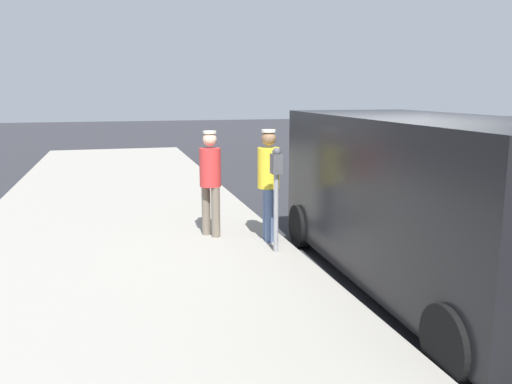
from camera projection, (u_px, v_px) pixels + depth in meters
ground_plane at (385, 270)px, 7.36m from camera, size 80.00×80.00×0.00m
sidewalk_slab at (127, 289)px, 6.44m from camera, size 5.00×32.00×0.15m
parking_meter_near at (276, 182)px, 7.53m from camera, size 0.14×0.18×1.52m
pedestrian_in_red at (210, 176)px, 8.40m from camera, size 0.34×0.34×1.69m
pedestrian_in_yellow at (268, 177)px, 8.14m from camera, size 0.34×0.36×1.73m
parked_van at (428, 198)px, 6.51m from camera, size 2.27×5.26×2.15m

